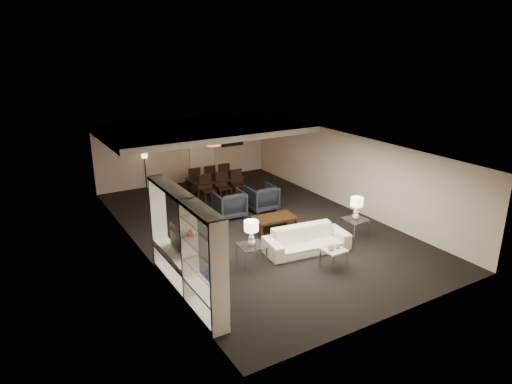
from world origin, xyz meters
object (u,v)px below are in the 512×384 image
at_px(coffee_table, 274,224).
at_px(chair_fl, 193,180).
at_px(table_lamp_right, 356,208).
at_px(vase_blue, 208,271).
at_px(armchair_right, 261,198).
at_px(chair_nl, 208,190).
at_px(floor_lamp, 146,172).
at_px(armchair_left, 229,204).
at_px(chair_nm, 224,187).
at_px(sofa, 307,240).
at_px(floor_speaker, 193,240).
at_px(side_table_left, 251,256).
at_px(table_lamp_left, 251,233).
at_px(dining_table, 216,187).
at_px(vase_amber, 191,233).
at_px(marble_table, 333,259).
at_px(chair_fm, 208,178).
at_px(television, 175,241).
at_px(chair_nr, 239,184).
at_px(side_table_right, 355,229).
at_px(pendant_light, 213,142).
at_px(chair_fr, 222,175).

xyz_separation_m(coffee_table, chair_fl, (-0.66, 4.45, 0.28)).
height_order(table_lamp_right, vase_blue, vase_blue).
xyz_separation_m(armchair_right, chair_nl, (-1.26, 1.45, 0.09)).
xyz_separation_m(table_lamp_right, floor_lamp, (-3.75, 7.20, -0.17)).
bearing_deg(armchair_left, chair_nm, -106.08).
xyz_separation_m(sofa, armchair_left, (-0.60, 3.30, 0.09)).
bearing_deg(floor_speaker, chair_nm, 68.87).
relative_size(side_table_left, floor_lamp, 0.42).
bearing_deg(table_lamp_left, coffee_table, 43.26).
xyz_separation_m(dining_table, chair_fl, (-0.60, 0.65, 0.17)).
xyz_separation_m(vase_blue, chair_fl, (2.93, 7.65, -0.64)).
bearing_deg(vase_amber, marble_table, -4.43).
relative_size(vase_blue, chair_fm, 0.16).
distance_m(armchair_left, chair_nl, 1.45).
xyz_separation_m(coffee_table, dining_table, (-0.06, 3.80, 0.12)).
relative_size(marble_table, chair_nm, 0.51).
bearing_deg(television, chair_nr, -42.46).
bearing_deg(chair_fm, side_table_right, 107.66).
relative_size(dining_table, chair_nl, 1.92).
distance_m(marble_table, dining_table, 6.50).
xyz_separation_m(television, floor_lamp, (1.51, 6.93, -0.30)).
bearing_deg(pendant_light, floor_speaker, -121.47).
distance_m(armchair_right, side_table_left, 4.02).
xyz_separation_m(vase_amber, floor_lamp, (1.54, 8.02, -0.91)).
relative_size(chair_fr, floor_lamp, 0.69).
distance_m(television, chair_nm, 5.71).
xyz_separation_m(coffee_table, chair_nr, (0.54, 3.15, 0.28)).
height_order(armchair_right, marble_table, armchair_right).
xyz_separation_m(floor_speaker, dining_table, (2.76, 4.37, -0.25)).
xyz_separation_m(side_table_left, chair_nm, (1.64, 4.75, 0.22)).
relative_size(pendant_light, chair_nm, 0.51).
relative_size(table_lamp_right, chair_fm, 0.63).
relative_size(side_table_right, table_lamp_right, 0.97).
distance_m(sofa, chair_fl, 6.09).
distance_m(side_table_right, chair_nm, 5.07).
distance_m(pendant_light, armchair_right, 2.86).
height_order(armchair_left, chair_nr, chair_nr).
distance_m(armchair_right, vase_amber, 6.01).
height_order(table_lamp_right, floor_lamp, floor_lamp).
distance_m(vase_amber, floor_speaker, 2.27).
bearing_deg(armchair_right, chair_nr, -86.06).
relative_size(marble_table, chair_fl, 0.51).
distance_m(armchair_left, side_table_right, 4.02).
height_order(side_table_left, television, television).
distance_m(armchair_left, chair_fr, 2.98).
xyz_separation_m(table_lamp_left, floor_speaker, (-1.12, 1.03, -0.31)).
xyz_separation_m(pendant_light, dining_table, (-0.08, -0.27, -1.58)).
relative_size(coffee_table, chair_nm, 1.23).
bearing_deg(chair_fl, pendant_light, 154.90).
distance_m(table_lamp_right, chair_nr, 4.91).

